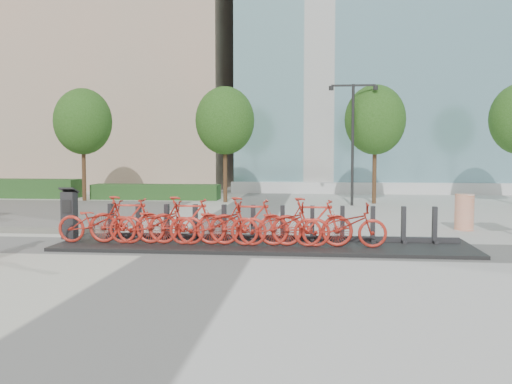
# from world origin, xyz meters

# --- Properties ---
(ground) EXTENTS (120.00, 120.00, 0.00)m
(ground) POSITION_xyz_m (0.00, 0.00, 0.00)
(ground) COLOR #B6B6B6
(glass_building) EXTENTS (32.00, 16.00, 24.00)m
(glass_building) POSITION_xyz_m (14.00, 26.00, 12.00)
(glass_building) COLOR #5B86A6
(glass_building) RESTS_ON ground
(hedge_b) EXTENTS (6.00, 1.20, 0.70)m
(hedge_b) POSITION_xyz_m (-5.00, 13.20, 0.35)
(hedge_b) COLOR #2C5E27
(hedge_b) RESTS_ON ground
(tree_0) EXTENTS (2.60, 2.60, 5.10)m
(tree_0) POSITION_xyz_m (-8.00, 12.00, 3.59)
(tree_0) COLOR brown
(tree_0) RESTS_ON ground
(tree_1) EXTENTS (2.60, 2.60, 5.10)m
(tree_1) POSITION_xyz_m (-1.50, 12.00, 3.59)
(tree_1) COLOR brown
(tree_1) RESTS_ON ground
(tree_2) EXTENTS (2.60, 2.60, 5.10)m
(tree_2) POSITION_xyz_m (5.00, 12.00, 3.59)
(tree_2) COLOR brown
(tree_2) RESTS_ON ground
(streetlamp) EXTENTS (2.00, 0.20, 5.00)m
(streetlamp) POSITION_xyz_m (4.00, 11.00, 3.13)
(streetlamp) COLOR black
(streetlamp) RESTS_ON ground
(dock_pad) EXTENTS (9.60, 2.40, 0.08)m
(dock_pad) POSITION_xyz_m (1.30, 0.30, 0.04)
(dock_pad) COLOR black
(dock_pad) RESTS_ON ground
(dock_rail_posts) EXTENTS (8.02, 0.50, 0.85)m
(dock_rail_posts) POSITION_xyz_m (1.36, 0.77, 0.51)
(dock_rail_posts) COLOR #2B2B2D
(dock_rail_posts) RESTS_ON dock_pad
(bike_0) EXTENTS (1.90, 0.66, 1.00)m
(bike_0) POSITION_xyz_m (-2.60, -0.05, 0.58)
(bike_0) COLOR red
(bike_0) RESTS_ON dock_pad
(bike_1) EXTENTS (1.85, 0.52, 1.11)m
(bike_1) POSITION_xyz_m (-1.88, -0.05, 0.63)
(bike_1) COLOR red
(bike_1) RESTS_ON dock_pad
(bike_2) EXTENTS (1.90, 0.66, 1.00)m
(bike_2) POSITION_xyz_m (-1.16, -0.05, 0.58)
(bike_2) COLOR red
(bike_2) RESTS_ON dock_pad
(bike_3) EXTENTS (1.85, 0.52, 1.11)m
(bike_3) POSITION_xyz_m (-0.44, -0.05, 0.63)
(bike_3) COLOR red
(bike_3) RESTS_ON dock_pad
(bike_4) EXTENTS (1.90, 0.66, 1.00)m
(bike_4) POSITION_xyz_m (0.28, -0.05, 0.58)
(bike_4) COLOR red
(bike_4) RESTS_ON dock_pad
(bike_5) EXTENTS (1.85, 0.52, 1.11)m
(bike_5) POSITION_xyz_m (1.00, -0.05, 0.63)
(bike_5) COLOR red
(bike_5) RESTS_ON dock_pad
(bike_6) EXTENTS (1.90, 0.66, 1.00)m
(bike_6) POSITION_xyz_m (1.72, -0.05, 0.58)
(bike_6) COLOR red
(bike_6) RESTS_ON dock_pad
(bike_7) EXTENTS (1.85, 0.52, 1.11)m
(bike_7) POSITION_xyz_m (2.44, -0.05, 0.63)
(bike_7) COLOR red
(bike_7) RESTS_ON dock_pad
(bike_8) EXTENTS (1.90, 0.66, 1.00)m
(bike_8) POSITION_xyz_m (3.16, -0.05, 0.58)
(bike_8) COLOR red
(bike_8) RESTS_ON dock_pad
(kiosk) EXTENTS (0.41, 0.35, 1.28)m
(kiosk) POSITION_xyz_m (-3.51, 0.47, 0.69)
(kiosk) COLOR #2B2B2D
(kiosk) RESTS_ON dock_pad
(construction_barrel) EXTENTS (0.67, 0.67, 1.02)m
(construction_barrel) POSITION_xyz_m (6.72, 3.74, 0.51)
(construction_barrel) COLOR #DE3E00
(construction_barrel) RESTS_ON ground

